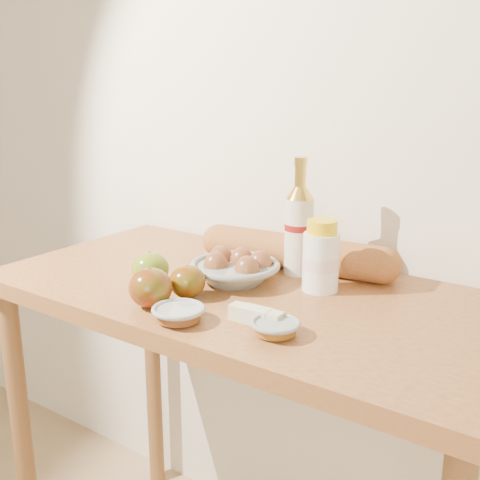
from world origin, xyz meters
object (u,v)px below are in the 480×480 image
at_px(bourbon_bottle, 299,227).
at_px(baguette, 295,252).
at_px(cream_bottle, 321,258).
at_px(egg_bowl, 236,269).
at_px(table, 247,339).

distance_m(bourbon_bottle, baguette, 0.08).
relative_size(cream_bottle, baguette, 0.30).
relative_size(cream_bottle, egg_bowl, 0.65).
height_order(table, cream_bottle, cream_bottle).
bearing_deg(bourbon_bottle, baguette, 118.79).
relative_size(bourbon_bottle, cream_bottle, 1.75).
height_order(bourbon_bottle, baguette, bourbon_bottle).
xyz_separation_m(bourbon_bottle, baguette, (-0.02, 0.02, -0.07)).
distance_m(bourbon_bottle, egg_bowl, 0.18).
height_order(table, egg_bowl, egg_bowl).
bearing_deg(egg_bowl, bourbon_bottle, 56.76).
bearing_deg(egg_bowl, baguette, 67.15).
relative_size(table, baguette, 2.27).
distance_m(table, egg_bowl, 0.16).
bearing_deg(egg_bowl, cream_bottle, 18.26).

